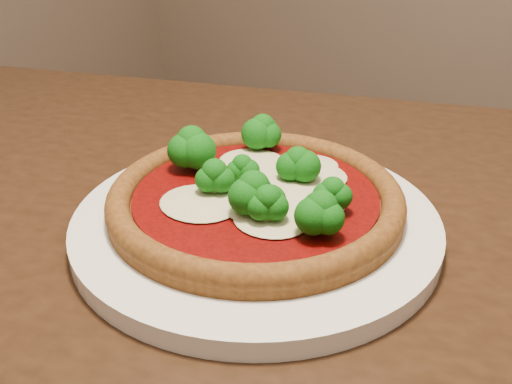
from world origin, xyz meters
The scene contains 3 objects.
dining_table centered at (-0.20, 0.21, 0.66)m, with size 1.49×1.24×0.75m.
plate centered at (-0.22, 0.24, 0.76)m, with size 0.33×0.33×0.02m, color white.
pizza centered at (-0.22, 0.25, 0.78)m, with size 0.27×0.27×0.06m.
Camera 1 is at (0.03, -0.13, 1.03)m, focal length 40.00 mm.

